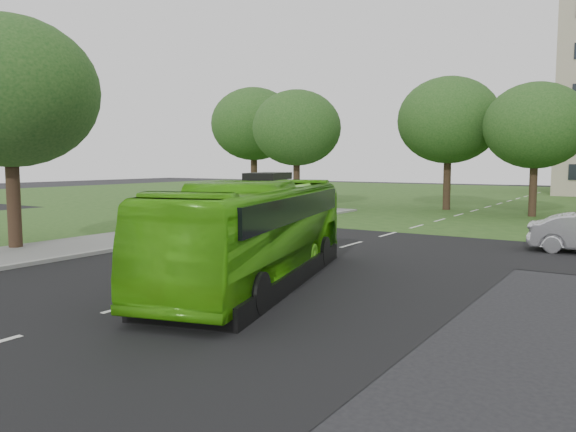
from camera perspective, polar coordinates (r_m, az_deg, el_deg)
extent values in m
plane|color=black|center=(15.96, -9.89, -7.37)|extent=(160.00, 160.00, 0.00)
cube|color=black|center=(33.33, 14.11, -0.72)|extent=(14.00, 120.00, 0.01)
cube|color=black|center=(27.75, 10.12, -1.86)|extent=(80.00, 12.00, 0.01)
cube|color=silver|center=(28.66, 10.89, -1.62)|extent=(0.15, 90.00, 0.01)
cube|color=#264A18|center=(57.50, 22.16, 1.61)|extent=(120.00, 60.00, 0.01)
cube|color=black|center=(74.45, 26.52, 11.87)|extent=(0.10, 18.40, 23.00)
cylinder|color=black|center=(43.17, 0.87, 3.09)|extent=(0.51, 0.51, 3.41)
ellipsoid|color=#184416|center=(43.21, 0.88, 8.94)|extent=(6.76, 6.76, 5.75)
cylinder|color=black|center=(42.94, 15.84, 3.00)|extent=(0.54, 0.54, 3.60)
ellipsoid|color=#184416|center=(43.01, 16.00, 9.34)|extent=(7.40, 7.40, 6.29)
cylinder|color=black|center=(39.54, 23.62, 2.30)|extent=(0.49, 0.49, 3.26)
ellipsoid|color=#184416|center=(39.56, 23.86, 8.41)|extent=(6.47, 6.47, 5.50)
cylinder|color=black|center=(50.48, -3.47, 3.69)|extent=(0.58, 0.58, 3.86)
ellipsoid|color=#184416|center=(50.56, -3.50, 9.31)|extent=(7.56, 7.56, 6.43)
cylinder|color=black|center=(24.83, -26.07, 0.82)|extent=(0.53, 0.53, 3.49)
ellipsoid|color=#184416|center=(24.92, -26.52, 11.23)|extent=(6.93, 6.93, 5.89)
imported|color=#49AE11|center=(16.41, -3.24, -1.63)|extent=(5.33, 11.03, 3.00)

